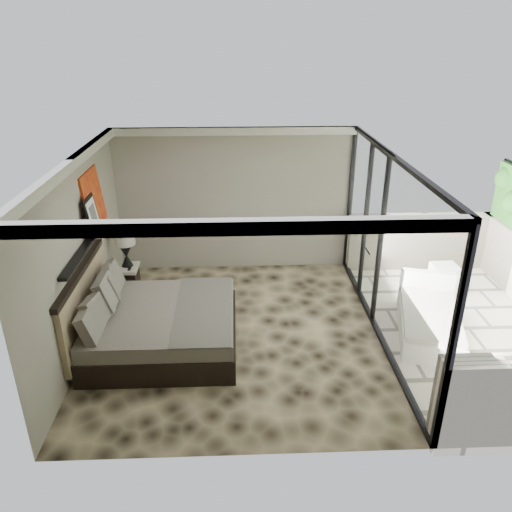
{
  "coord_description": "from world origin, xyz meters",
  "views": [
    {
      "loc": [
        0.03,
        -6.71,
        4.35
      ],
      "look_at": [
        0.33,
        0.4,
        1.16
      ],
      "focal_mm": 35.0,
      "sensor_mm": 36.0,
      "label": 1
    }
  ],
  "objects_px": {
    "bed": "(156,324)",
    "table_lamp": "(125,244)",
    "ottoman": "(444,277)",
    "lounger": "(429,320)",
    "nightstand": "(126,281)"
  },
  "relations": [
    {
      "from": "table_lamp",
      "to": "lounger",
      "type": "height_order",
      "value": "table_lamp"
    },
    {
      "from": "table_lamp",
      "to": "lounger",
      "type": "xyz_separation_m",
      "value": [
        4.99,
        -1.57,
        -0.73
      ]
    },
    {
      "from": "lounger",
      "to": "nightstand",
      "type": "bearing_deg",
      "value": 178.1
    },
    {
      "from": "nightstand",
      "to": "table_lamp",
      "type": "relative_size",
      "value": 0.72
    },
    {
      "from": "bed",
      "to": "table_lamp",
      "type": "distance_m",
      "value": 2.0
    },
    {
      "from": "ottoman",
      "to": "table_lamp",
      "type": "bearing_deg",
      "value": 178.97
    },
    {
      "from": "table_lamp",
      "to": "lounger",
      "type": "bearing_deg",
      "value": -17.52
    },
    {
      "from": "bed",
      "to": "ottoman",
      "type": "height_order",
      "value": "bed"
    },
    {
      "from": "lounger",
      "to": "table_lamp",
      "type": "bearing_deg",
      "value": 177.48
    },
    {
      "from": "nightstand",
      "to": "table_lamp",
      "type": "distance_m",
      "value": 0.71
    },
    {
      "from": "nightstand",
      "to": "bed",
      "type": "bearing_deg",
      "value": -44.65
    },
    {
      "from": "ottoman",
      "to": "lounger",
      "type": "height_order",
      "value": "lounger"
    },
    {
      "from": "nightstand",
      "to": "ottoman",
      "type": "relative_size",
      "value": 1.06
    },
    {
      "from": "nightstand",
      "to": "ottoman",
      "type": "height_order",
      "value": "nightstand"
    },
    {
      "from": "ottoman",
      "to": "bed",
      "type": "bearing_deg",
      "value": -161.9
    }
  ]
}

